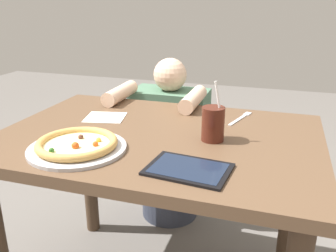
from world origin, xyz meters
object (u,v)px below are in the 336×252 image
object	(u,v)px
drink_cup_colored	(213,123)
diner_seated	(170,151)
tablet	(188,169)
pizza_near	(77,145)
fork	(241,118)

from	to	relation	value
drink_cup_colored	diner_seated	distance (m)	0.80
drink_cup_colored	tablet	distance (m)	0.27
diner_seated	tablet	bearing A→B (deg)	-69.17
tablet	drink_cup_colored	bearing A→B (deg)	85.42
pizza_near	diner_seated	xyz separation A→B (m)	(0.06, 0.83, -0.36)
fork	diner_seated	bearing A→B (deg)	141.66
drink_cup_colored	tablet	xyz separation A→B (m)	(-0.02, -0.26, -0.06)
pizza_near	tablet	bearing A→B (deg)	-4.76
drink_cup_colored	fork	size ratio (longest dim) A/B	1.08
drink_cup_colored	tablet	bearing A→B (deg)	-94.58
tablet	pizza_near	bearing A→B (deg)	175.24
fork	tablet	bearing A→B (deg)	-99.37
pizza_near	diner_seated	distance (m)	0.91
pizza_near	fork	distance (m)	0.69
drink_cup_colored	fork	bearing A→B (deg)	76.16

